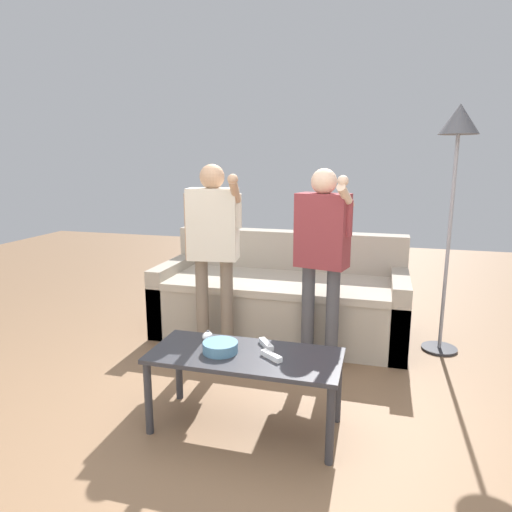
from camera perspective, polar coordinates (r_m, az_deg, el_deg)
ground_plane at (r=2.84m, az=-0.15°, el=-20.53°), size 12.00×12.00×0.00m
couch at (r=4.09m, az=3.17°, el=-5.35°), size 2.13×0.92×0.87m
coffee_table at (r=2.66m, az=-1.37°, el=-13.22°), size 1.08×0.47×0.46m
snack_bowl at (r=2.65m, az=-4.45°, el=-11.22°), size 0.20×0.20×0.06m
game_remote_nunchuk at (r=2.83m, az=-6.07°, el=-9.83°), size 0.06×0.09×0.05m
floor_lamp at (r=3.81m, az=23.73°, el=12.50°), size 0.29×0.29×1.92m
player_left at (r=3.47m, az=-5.33°, el=2.17°), size 0.46×0.30×1.49m
player_right at (r=3.30m, az=8.20°, el=1.30°), size 0.43×0.37×1.46m
game_remote_wand_near at (r=2.57m, az=1.94°, el=-12.31°), size 0.14×0.12×0.03m
game_remote_wand_far at (r=2.72m, az=1.27°, el=-10.90°), size 0.12×0.15×0.03m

